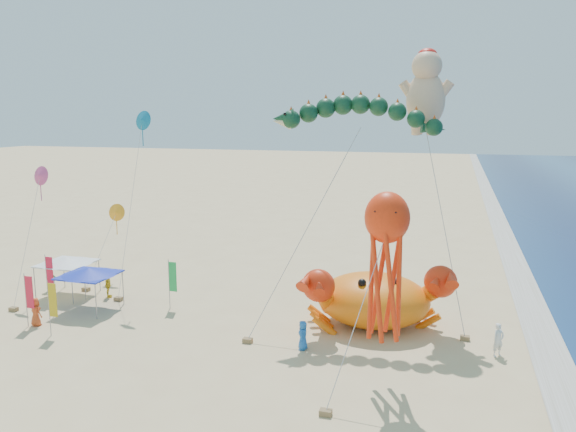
# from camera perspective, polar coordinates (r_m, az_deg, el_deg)

# --- Properties ---
(ground) EXTENTS (320.00, 320.00, 0.00)m
(ground) POSITION_cam_1_polar(r_m,az_deg,el_deg) (31.00, 2.55, -12.74)
(ground) COLOR #D1B784
(ground) RESTS_ON ground
(foam_strip) EXTENTS (320.00, 320.00, 0.00)m
(foam_strip) POSITION_cam_1_polar(r_m,az_deg,el_deg) (30.66, 25.58, -14.03)
(foam_strip) COLOR silver
(foam_strip) RESTS_ON ground
(crab_inflatable) EXTENTS (8.75, 7.42, 3.83)m
(crab_inflatable) POSITION_cam_1_polar(r_m,az_deg,el_deg) (33.05, 8.66, -8.24)
(crab_inflatable) COLOR orange
(crab_inflatable) RESTS_ON ground
(dragon_kite) EXTENTS (9.90, 8.14, 12.92)m
(dragon_kite) POSITION_cam_1_polar(r_m,az_deg,el_deg) (33.07, 7.16, 9.68)
(dragon_kite) COLOR #0E341E
(dragon_kite) RESTS_ON ground
(cherub_kite) EXTENTS (4.27, 5.75, 15.96)m
(cherub_kite) POSITION_cam_1_polar(r_m,az_deg,el_deg) (35.08, 13.85, 12.35)
(cherub_kite) COLOR #E8B98D
(cherub_kite) RESTS_ON ground
(octopus_kite) EXTENTS (3.08, 4.56, 8.85)m
(octopus_kite) POSITION_cam_1_polar(r_m,az_deg,el_deg) (25.02, 9.91, -3.88)
(octopus_kite) COLOR #F7320D
(octopus_kite) RESTS_ON ground
(canopy_blue) EXTENTS (3.44, 3.44, 2.71)m
(canopy_blue) POSITION_cam_1_polar(r_m,az_deg,el_deg) (37.35, -19.58, -5.36)
(canopy_blue) COLOR gray
(canopy_blue) RESTS_ON ground
(canopy_white) EXTENTS (3.48, 3.48, 2.71)m
(canopy_white) POSITION_cam_1_polar(r_m,az_deg,el_deg) (40.78, -21.58, -4.21)
(canopy_white) COLOR gray
(canopy_white) RESTS_ON ground
(feather_flags) EXTENTS (8.85, 5.99, 3.20)m
(feather_flags) POSITION_cam_1_polar(r_m,az_deg,el_deg) (36.17, -20.63, -6.64)
(feather_flags) COLOR gray
(feather_flags) RESTS_ON ground
(beachgoers) EXTENTS (30.14, 7.01, 1.88)m
(beachgoers) POSITION_cam_1_polar(r_m,az_deg,el_deg) (36.88, -15.79, -7.88)
(beachgoers) COLOR yellow
(beachgoers) RESTS_ON ground
(small_kites) EXTENTS (7.96, 8.22, 12.43)m
(small_kites) POSITION_cam_1_polar(r_m,az_deg,el_deg) (40.65, -18.70, 3.10)
(small_kites) COLOR orange
(small_kites) RESTS_ON ground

